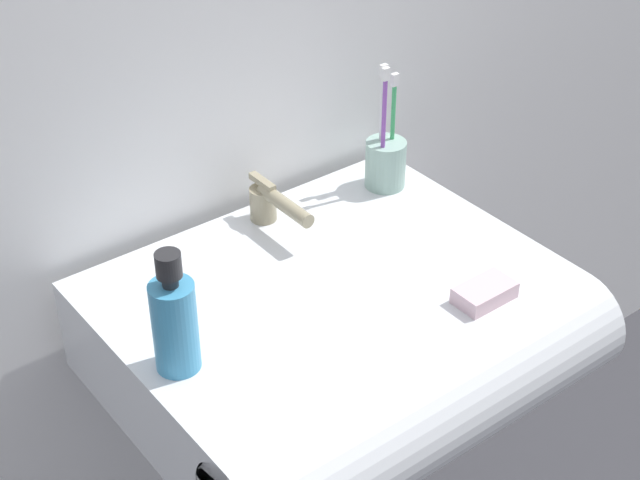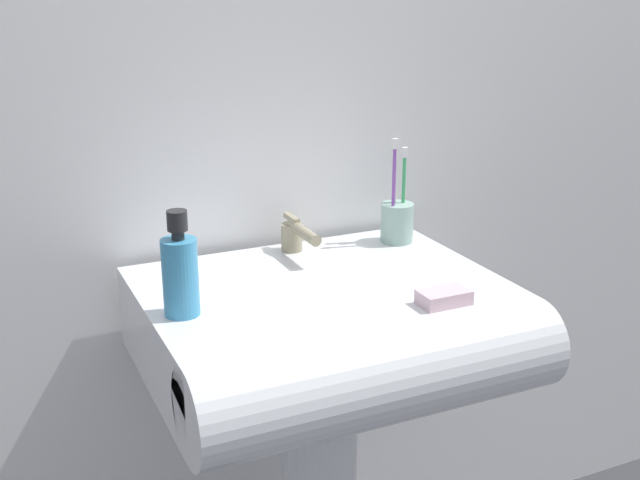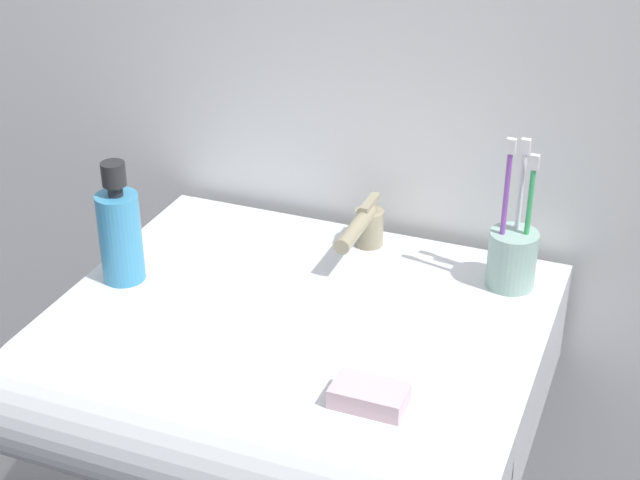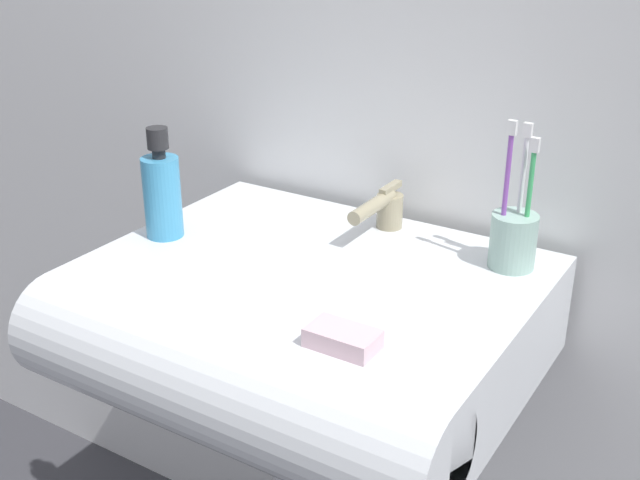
% 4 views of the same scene
% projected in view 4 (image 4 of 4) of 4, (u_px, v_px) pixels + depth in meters
% --- Properties ---
extents(sink_basin, '(0.62, 0.53, 0.15)m').
position_uv_depth(sink_basin, '(296.00, 328.00, 1.13)').
color(sink_basin, white).
rests_on(sink_basin, sink_pedestal).
extents(faucet, '(0.04, 0.14, 0.07)m').
position_uv_depth(faucet, '(384.00, 208.00, 1.24)').
color(faucet, tan).
rests_on(faucet, sink_basin).
extents(toothbrush_cup, '(0.07, 0.07, 0.21)m').
position_uv_depth(toothbrush_cup, '(513.00, 237.00, 1.12)').
color(toothbrush_cup, '#99BFB2').
rests_on(toothbrush_cup, sink_basin).
extents(soap_bottle, '(0.06, 0.06, 0.17)m').
position_uv_depth(soap_bottle, '(162.00, 193.00, 1.22)').
color(soap_bottle, '#3F99CC').
rests_on(soap_bottle, sink_basin).
extents(bar_soap, '(0.08, 0.05, 0.02)m').
position_uv_depth(bar_soap, '(343.00, 338.00, 0.94)').
color(bar_soap, silver).
rests_on(bar_soap, sink_basin).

